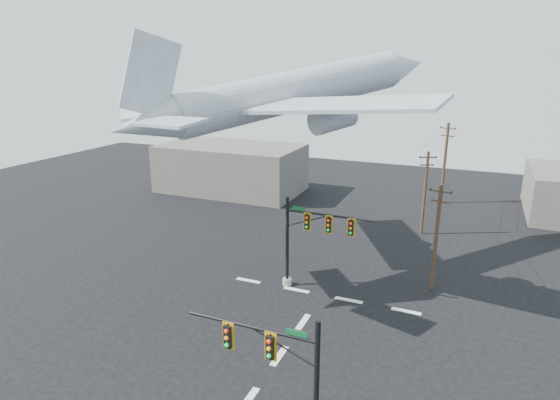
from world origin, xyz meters
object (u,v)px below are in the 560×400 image
at_px(signal_mast_near, 287,382).
at_px(utility_pole_b, 425,192).
at_px(airliner, 295,92).
at_px(utility_pole_a, 436,236).
at_px(signal_mast_far, 308,240).
at_px(utility_pole_c, 445,162).

xyz_separation_m(signal_mast_near, utility_pole_b, (2.11, 30.11, 0.72)).
bearing_deg(airliner, utility_pole_b, -2.20).
xyz_separation_m(signal_mast_near, utility_pole_a, (4.22, 18.27, 0.65)).
relative_size(utility_pole_b, airliner, 0.33).
bearing_deg(signal_mast_far, utility_pole_b, 67.16).
distance_m(signal_mast_far, utility_pole_b, 16.69).
bearing_deg(utility_pole_a, airliner, -164.41).
relative_size(signal_mast_near, utility_pole_a, 0.83).
height_order(signal_mast_far, utility_pole_c, utility_pole_c).
bearing_deg(signal_mast_near, utility_pole_a, 76.99).
relative_size(signal_mast_near, utility_pole_b, 0.82).
xyz_separation_m(signal_mast_far, utility_pole_b, (6.48, 15.38, 0.37)).
bearing_deg(utility_pole_c, signal_mast_near, -73.16).
xyz_separation_m(utility_pole_c, airliner, (-9.68, -24.12, 9.15)).
relative_size(utility_pole_a, utility_pole_c, 0.85).
distance_m(utility_pole_a, airliner, 14.76).
relative_size(utility_pole_b, utility_pole_c, 0.86).
bearing_deg(utility_pole_a, utility_pole_c, 106.80).
bearing_deg(utility_pole_c, utility_pole_b, -73.28).
height_order(signal_mast_near, utility_pole_b, utility_pole_b).
height_order(signal_mast_near, utility_pole_a, utility_pole_a).
distance_m(utility_pole_a, utility_pole_c, 23.83).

